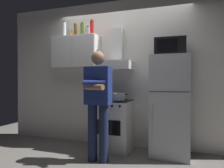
# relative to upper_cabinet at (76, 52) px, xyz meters

# --- Properties ---
(ground_plane) EXTENTS (7.00, 7.00, 0.00)m
(ground_plane) POSITION_rel_upper_cabinet_xyz_m (0.85, -0.37, -1.75)
(ground_plane) COLOR slate
(back_wall_tiled) EXTENTS (4.80, 0.10, 2.70)m
(back_wall_tiled) POSITION_rel_upper_cabinet_xyz_m (0.85, 0.23, -0.40)
(back_wall_tiled) COLOR silver
(back_wall_tiled) RESTS_ON ground_plane
(upper_cabinet) EXTENTS (0.90, 0.37, 0.60)m
(upper_cabinet) POSITION_rel_upper_cabinet_xyz_m (0.00, 0.00, 0.00)
(upper_cabinet) COLOR silver
(stove_oven) EXTENTS (0.60, 0.62, 0.87)m
(stove_oven) POSITION_rel_upper_cabinet_xyz_m (0.80, -0.13, -1.32)
(stove_oven) COLOR white
(stove_oven) RESTS_ON ground_plane
(range_hood) EXTENTS (0.60, 0.44, 0.75)m
(range_hood) POSITION_rel_upper_cabinet_xyz_m (0.80, 0.00, -0.15)
(range_hood) COLOR white
(refrigerator) EXTENTS (0.60, 0.62, 1.60)m
(refrigerator) POSITION_rel_upper_cabinet_xyz_m (1.75, -0.12, -0.95)
(refrigerator) COLOR silver
(refrigerator) RESTS_ON ground_plane
(microwave) EXTENTS (0.48, 0.37, 0.28)m
(microwave) POSITION_rel_upper_cabinet_xyz_m (1.75, -0.11, -0.01)
(microwave) COLOR black
(microwave) RESTS_ON refrigerator
(person_standing) EXTENTS (0.38, 0.33, 1.64)m
(person_standing) POSITION_rel_upper_cabinet_xyz_m (0.75, -0.73, -0.85)
(person_standing) COLOR #192342
(person_standing) RESTS_ON ground_plane
(cooking_pot) EXTENTS (0.30, 0.20, 0.12)m
(cooking_pot) POSITION_rel_upper_cabinet_xyz_m (0.93, -0.24, -0.82)
(cooking_pot) COLOR #B7BABF
(cooking_pot) RESTS_ON stove_oven
(bottle_spice_jar) EXTENTS (0.05, 0.05, 0.13)m
(bottle_spice_jar) POSITION_rel_upper_cabinet_xyz_m (-0.11, 0.02, 0.36)
(bottle_spice_jar) COLOR gold
(bottle_spice_jar) RESTS_ON upper_cabinet
(bottle_soda_red) EXTENTS (0.07, 0.07, 0.28)m
(bottle_soda_red) POSITION_rel_upper_cabinet_xyz_m (0.34, -0.03, 0.43)
(bottle_soda_red) COLOR red
(bottle_soda_red) RESTS_ON upper_cabinet
(bottle_vodka_clear) EXTENTS (0.07, 0.07, 0.31)m
(bottle_vodka_clear) POSITION_rel_upper_cabinet_xyz_m (-0.27, 0.02, 0.45)
(bottle_vodka_clear) COLOR silver
(bottle_vodka_clear) RESTS_ON upper_cabinet
(bottle_olive_oil) EXTENTS (0.07, 0.07, 0.27)m
(bottle_olive_oil) POSITION_rel_upper_cabinet_xyz_m (0.11, 0.03, 0.43)
(bottle_olive_oil) COLOR #4C6B19
(bottle_olive_oil) RESTS_ON upper_cabinet
(bottle_canister_steel) EXTENTS (0.09, 0.09, 0.18)m
(bottle_canister_steel) POSITION_rel_upper_cabinet_xyz_m (0.24, 0.02, 0.38)
(bottle_canister_steel) COLOR #B2B5BA
(bottle_canister_steel) RESTS_ON upper_cabinet
(bottle_beer_brown) EXTENTS (0.06, 0.06, 0.26)m
(bottle_beer_brown) POSITION_rel_upper_cabinet_xyz_m (-0.03, 0.03, 0.42)
(bottle_beer_brown) COLOR brown
(bottle_beer_brown) RESTS_ON upper_cabinet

